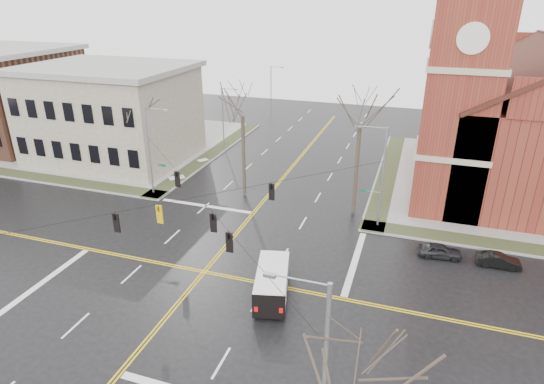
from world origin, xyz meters
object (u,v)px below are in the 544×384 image
(cargo_van, at_px, (272,280))
(parked_car_b, at_px, (499,260))
(church, at_px, (536,111))
(parked_car_a, at_px, (440,251))
(tree_nw_far, at_px, (139,112))
(signal_pole_ne, at_px, (381,175))
(signal_pole_se, at_px, (321,367))
(tree_ne, at_px, (361,118))
(streetlight_north_b, at_px, (272,88))
(tree_nw_near, at_px, (242,110))
(streetlight_north_a, at_px, (224,115))
(signal_pole_nw, at_px, (150,149))

(cargo_van, xyz_separation_m, parked_car_b, (15.23, 8.82, -0.69))
(church, distance_m, parked_car_b, 19.15)
(parked_car_a, height_order, tree_nw_far, tree_nw_far)
(tree_nw_far, bearing_deg, signal_pole_ne, -6.15)
(cargo_van, bearing_deg, signal_pole_se, -75.57)
(signal_pole_ne, bearing_deg, tree_nw_far, 173.85)
(signal_pole_se, bearing_deg, tree_ne, 95.32)
(tree_nw_far, bearing_deg, parked_car_a, -11.87)
(church, relative_size, signal_pole_ne, 3.06)
(streetlight_north_b, bearing_deg, tree_nw_far, -95.64)
(church, distance_m, streetlight_north_b, 42.53)
(parked_car_a, xyz_separation_m, tree_nw_far, (-30.70, 6.45, 7.22))
(parked_car_a, xyz_separation_m, parked_car_b, (4.25, -0.02, -0.04))
(church, relative_size, cargo_van, 4.78)
(signal_pole_ne, relative_size, tree_nw_far, 0.84)
(tree_nw_far, bearing_deg, tree_nw_near, 0.22)
(streetlight_north_b, distance_m, parked_car_b, 51.32)
(church, distance_m, cargo_van, 32.89)
(streetlight_north_b, relative_size, tree_ne, 0.63)
(signal_pole_ne, relative_size, cargo_van, 1.56)
(streetlight_north_a, distance_m, cargo_van, 33.52)
(signal_pole_se, height_order, cargo_van, signal_pole_se)
(tree_nw_far, bearing_deg, parked_car_b, -10.48)
(streetlight_north_b, height_order, tree_ne, tree_ne)
(signal_pole_nw, distance_m, parked_car_b, 32.80)
(streetlight_north_a, bearing_deg, church, -5.19)
(signal_pole_nw, xyz_separation_m, streetlight_north_b, (0.67, 36.50, -0.48))
(parked_car_a, distance_m, tree_ne, 12.97)
(parked_car_b, relative_size, tree_nw_near, 0.26)
(streetlight_north_a, relative_size, tree_nw_near, 0.65)
(signal_pole_nw, bearing_deg, signal_pole_ne, 0.00)
(church, xyz_separation_m, signal_pole_se, (-13.44, -36.28, -3.48))
(signal_pole_nw, distance_m, streetlight_north_b, 36.51)
(church, height_order, signal_pole_nw, church)
(church, height_order, parked_car_b, church)
(signal_pole_se, height_order, tree_ne, tree_ne)
(church, bearing_deg, streetlight_north_a, 174.81)
(signal_pole_nw, distance_m, tree_nw_far, 4.76)
(signal_pole_se, relative_size, tree_ne, 0.70)
(parked_car_a, height_order, tree_ne, tree_ne)
(church, relative_size, parked_car_b, 8.55)
(streetlight_north_b, xyz_separation_m, cargo_van, (16.39, -49.06, -3.25))
(tree_nw_far, bearing_deg, cargo_van, -37.77)
(church, distance_m, tree_nw_far, 40.17)
(signal_pole_se, distance_m, parked_car_b, 21.99)
(church, bearing_deg, streetlight_north_b, 146.75)
(church, bearing_deg, signal_pole_se, -110.33)
(signal_pole_se, height_order, tree_nw_far, tree_nw_far)
(signal_pole_se, xyz_separation_m, cargo_van, (-5.58, 10.44, -3.73))
(streetlight_north_a, relative_size, streetlight_north_b, 1.00)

